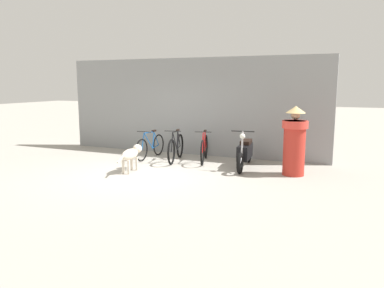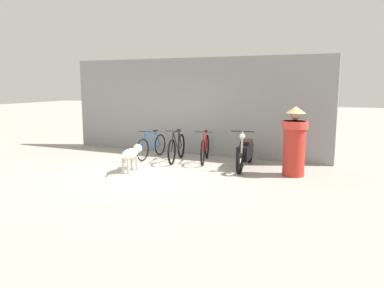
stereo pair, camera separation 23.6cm
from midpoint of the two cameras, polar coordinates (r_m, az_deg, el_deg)
ground_plane at (r=9.32m, az=-8.22°, el=-4.56°), size 60.00×60.00×0.00m
shop_wall_back at (r=11.69m, az=-0.89°, el=5.71°), size 8.50×0.20×2.97m
bicycle_0 at (r=11.19m, az=-6.94°, el=-0.36°), size 0.46×1.67×0.85m
bicycle_1 at (r=10.72m, az=-3.10°, el=-0.62°), size 0.50×1.71×0.92m
bicycle_2 at (r=10.60m, az=1.24°, el=-0.72°), size 0.57×1.66×0.91m
motorcycle at (r=9.90m, az=7.38°, el=-1.30°), size 0.58×1.93×1.03m
stray_dog at (r=9.56m, az=-9.93°, el=-1.53°), size 0.34×1.22×0.64m
person_in_robes at (r=9.28m, az=14.64°, el=0.43°), size 0.72×0.72×1.68m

